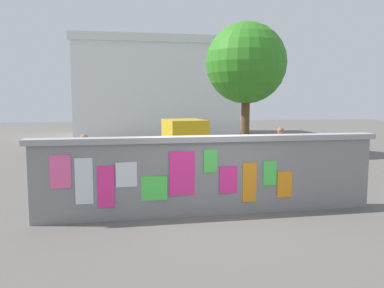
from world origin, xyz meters
TOP-DOWN VIEW (x-y plane):
  - ground at (0.00, 8.00)m, footprint 60.00×60.00m
  - poster_wall at (-0.01, -0.00)m, footprint 7.64×0.42m
  - auto_rickshaw_truck at (-0.77, 4.38)m, footprint 3.74×1.89m
  - motorcycle at (1.30, 1.69)m, footprint 1.88×0.66m
  - bicycle_near at (-1.46, 1.29)m, footprint 1.65×0.61m
  - bicycle_far at (2.45, 5.09)m, footprint 1.70×0.44m
  - person_walking at (-2.80, 2.21)m, footprint 0.48×0.48m
  - person_bystander at (3.17, 3.61)m, footprint 0.34×0.34m
  - tree_roadside at (3.87, 9.21)m, footprint 3.66×3.66m
  - building_background at (0.78, 20.13)m, footprint 11.01×6.62m

SIDE VIEW (x-z plane):
  - ground at x=0.00m, z-range 0.00..0.00m
  - bicycle_near at x=-1.46m, z-range -0.11..0.84m
  - bicycle_far at x=2.45m, z-range -0.11..0.84m
  - motorcycle at x=1.30m, z-range 0.03..0.90m
  - poster_wall at x=-0.01m, z-range 0.02..1.74m
  - auto_rickshaw_truck at x=-0.77m, z-range -0.02..1.83m
  - person_walking at x=-2.80m, z-range 0.18..1.80m
  - person_bystander at x=3.17m, z-range 0.18..1.80m
  - building_background at x=0.78m, z-range 0.02..6.59m
  - tree_roadside at x=3.87m, z-range 1.13..7.10m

